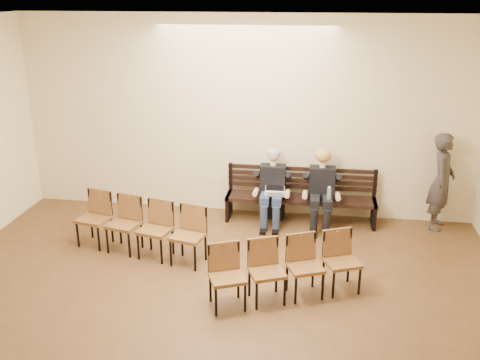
# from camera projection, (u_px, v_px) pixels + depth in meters

# --- Properties ---
(room_walls) EXTENTS (8.02, 10.01, 3.51)m
(room_walls) POSITION_uv_depth(u_px,v_px,m) (186.00, 136.00, 5.10)
(room_walls) COLOR beige
(room_walls) RESTS_ON ground
(bench) EXTENTS (2.60, 0.90, 0.45)m
(bench) POSITION_uv_depth(u_px,v_px,m) (300.00, 209.00, 9.34)
(bench) COLOR black
(bench) RESTS_ON ground
(seated_man) EXTENTS (0.54, 0.74, 1.29)m
(seated_man) POSITION_uv_depth(u_px,v_px,m) (272.00, 188.00, 9.15)
(seated_man) COLOR black
(seated_man) RESTS_ON ground
(seated_woman) EXTENTS (0.55, 0.75, 1.27)m
(seated_woman) POSITION_uv_depth(u_px,v_px,m) (321.00, 191.00, 9.04)
(seated_woman) COLOR black
(seated_woman) RESTS_ON ground
(laptop) EXTENTS (0.34, 0.26, 0.24)m
(laptop) POSITION_uv_depth(u_px,v_px,m) (274.00, 195.00, 9.02)
(laptop) COLOR #B8B8BC
(laptop) RESTS_ON bench
(water_bottle) EXTENTS (0.07, 0.07, 0.23)m
(water_bottle) POSITION_uv_depth(u_px,v_px,m) (329.00, 200.00, 8.83)
(water_bottle) COLOR silver
(water_bottle) RESTS_ON bench
(bag) EXTENTS (0.37, 0.28, 0.25)m
(bag) POSITION_uv_depth(u_px,v_px,m) (274.00, 211.00, 9.53)
(bag) COLOR black
(bag) RESTS_ON ground
(passerby) EXTENTS (0.66, 0.81, 1.91)m
(passerby) POSITION_uv_depth(u_px,v_px,m) (443.00, 174.00, 8.87)
(passerby) COLOR #36302C
(passerby) RESTS_ON ground
(chair_row_front) EXTENTS (2.17, 0.96, 0.87)m
(chair_row_front) POSITION_uv_depth(u_px,v_px,m) (139.00, 228.00, 8.13)
(chair_row_front) COLOR brown
(chair_row_front) RESTS_ON ground
(chair_row_back) EXTENTS (2.03, 1.21, 0.83)m
(chair_row_back) POSITION_uv_depth(u_px,v_px,m) (286.00, 270.00, 6.95)
(chair_row_back) COLOR brown
(chair_row_back) RESTS_ON ground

